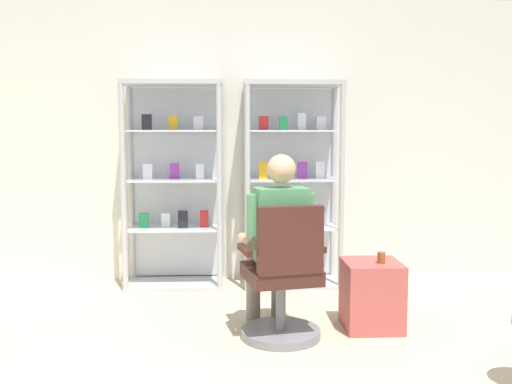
% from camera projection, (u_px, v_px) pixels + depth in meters
% --- Properties ---
extents(back_wall, '(6.00, 0.10, 2.70)m').
position_uv_depth(back_wall, '(233.00, 141.00, 5.54)').
color(back_wall, silver).
rests_on(back_wall, ground).
extents(display_cabinet_left, '(0.90, 0.45, 1.90)m').
position_uv_depth(display_cabinet_left, '(174.00, 184.00, 5.32)').
color(display_cabinet_left, '#B7B7BC').
rests_on(display_cabinet_left, ground).
extents(display_cabinet_right, '(0.90, 0.45, 1.90)m').
position_uv_depth(display_cabinet_right, '(292.00, 183.00, 5.37)').
color(display_cabinet_right, '#B7B7BC').
rests_on(display_cabinet_right, ground).
extents(office_chair, '(0.61, 0.57, 0.96)m').
position_uv_depth(office_chair, '(283.00, 285.00, 3.92)').
color(office_chair, slate).
rests_on(office_chair, ground).
extents(seated_shopkeeper, '(0.54, 0.61, 1.29)m').
position_uv_depth(seated_shopkeeper, '(277.00, 235.00, 4.04)').
color(seated_shopkeeper, slate).
rests_on(seated_shopkeeper, ground).
extents(storage_crate, '(0.41, 0.42, 0.50)m').
position_uv_depth(storage_crate, '(372.00, 295.00, 4.19)').
color(storage_crate, '#B24C47').
rests_on(storage_crate, ground).
extents(tea_glass, '(0.06, 0.06, 0.08)m').
position_uv_depth(tea_glass, '(381.00, 258.00, 4.11)').
color(tea_glass, brown).
rests_on(tea_glass, storage_crate).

